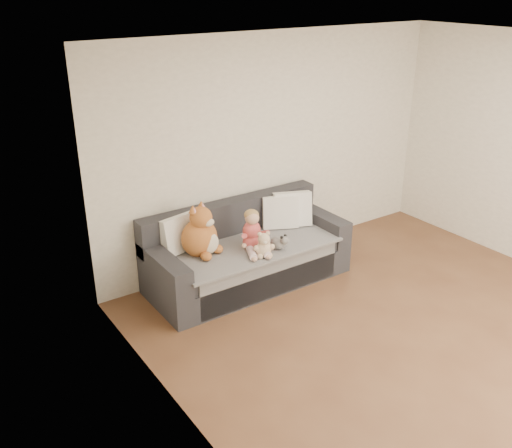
{
  "coord_description": "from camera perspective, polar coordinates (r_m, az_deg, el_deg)",
  "views": [
    {
      "loc": [
        -3.75,
        -2.61,
        3.12
      ],
      "look_at": [
        -0.7,
        1.87,
        0.75
      ],
      "focal_mm": 40.0,
      "sensor_mm": 36.0,
      "label": 1
    }
  ],
  "objects": [
    {
      "name": "plush_cat",
      "position": [
        5.85,
        -5.55,
        -1.07
      ],
      "size": [
        0.46,
        0.47,
        0.59
      ],
      "rotation": [
        0.0,
        0.0,
        0.43
      ],
      "color": "#A36024",
      "rests_on": "sofa"
    },
    {
      "name": "room_shell",
      "position": [
        5.15,
        15.68,
        2.02
      ],
      "size": [
        5.0,
        5.0,
        5.0
      ],
      "color": "brown",
      "rests_on": "ground"
    },
    {
      "name": "sippy_cup",
      "position": [
        6.02,
        -0.35,
        -1.82
      ],
      "size": [
        0.1,
        0.07,
        0.11
      ],
      "rotation": [
        0.0,
        0.0,
        0.17
      ],
      "color": "#453592",
      "rests_on": "sofa"
    },
    {
      "name": "toddler",
      "position": [
        5.93,
        -0.33,
        -0.93
      ],
      "size": [
        0.31,
        0.45,
        0.44
      ],
      "rotation": [
        0.0,
        0.0,
        -0.29
      ],
      "color": "#C34545",
      "rests_on": "sofa"
    },
    {
      "name": "cushion_right_back",
      "position": [
        6.46,
        2.44,
        1.2
      ],
      "size": [
        0.44,
        0.34,
        0.38
      ],
      "rotation": [
        0.0,
        0.0,
        -0.46
      ],
      "color": "white",
      "rests_on": "sofa"
    },
    {
      "name": "cushion_left",
      "position": [
        5.95,
        -7.68,
        -0.96
      ],
      "size": [
        0.45,
        0.27,
        0.4
      ],
      "rotation": [
        0.0,
        0.0,
        0.2
      ],
      "color": "white",
      "rests_on": "sofa"
    },
    {
      "name": "sofa",
      "position": [
        6.25,
        -0.98,
        -3.13
      ],
      "size": [
        2.2,
        0.94,
        0.85
      ],
      "color": "#242529",
      "rests_on": "ground"
    },
    {
      "name": "plush_cow",
      "position": [
        5.98,
        2.31,
        -1.86
      ],
      "size": [
        0.15,
        0.22,
        0.18
      ],
      "rotation": [
        0.0,
        0.0,
        0.23
      ],
      "color": "white",
      "rests_on": "sofa"
    },
    {
      "name": "teddy_bear",
      "position": [
        5.81,
        0.79,
        -2.27
      ],
      "size": [
        0.21,
        0.18,
        0.28
      ],
      "rotation": [
        0.0,
        0.0,
        -0.4
      ],
      "color": "#C8B78A",
      "rests_on": "sofa"
    },
    {
      "name": "cushion_right_front",
      "position": [
        6.52,
        3.65,
        1.49
      ],
      "size": [
        0.47,
        0.35,
        0.41
      ],
      "rotation": [
        0.0,
        0.0,
        -0.4
      ],
      "color": "white",
      "rests_on": "sofa"
    }
  ]
}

